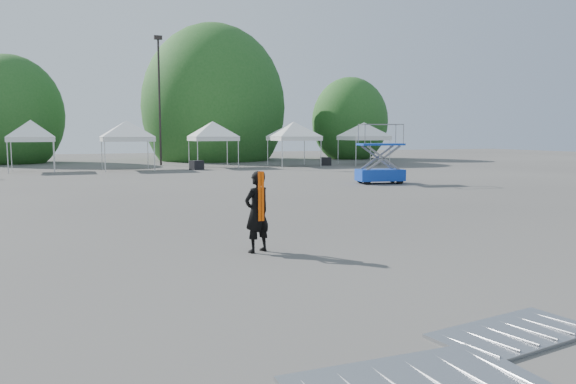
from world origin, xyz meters
name	(u,v)px	position (x,y,z in m)	size (l,w,h in m)	color
ground	(255,244)	(0.00, 0.00, 0.00)	(120.00, 120.00, 0.00)	#474442
light_pole_east	(159,93)	(3.00, 32.00, 5.52)	(0.60, 0.25, 9.80)	black
tree_mid_w	(9,115)	(-8.00, 40.00, 3.93)	(4.16, 4.16, 6.33)	#382314
tree_mid_e	(214,107)	(9.00, 39.00, 4.84)	(5.12, 5.12, 7.79)	#382314
tree_far_e	(350,121)	(22.00, 37.00, 3.63)	(3.84, 3.84, 5.84)	#382314
tent_d	(31,124)	(-5.83, 27.96, 3.06)	(3.99, 3.99, 3.88)	silver
tent_e	(127,124)	(0.06, 27.39, 3.06)	(4.69, 4.69, 3.88)	silver
tent_f	(213,125)	(6.15, 28.11, 3.06)	(4.43, 4.43, 3.88)	silver
tent_g	(294,125)	(12.15, 27.32, 3.06)	(4.62, 4.62, 3.88)	silver
tent_h	(364,126)	(18.24, 27.53, 3.06)	(4.53, 4.53, 3.88)	silver
man	(257,212)	(-0.21, -0.80, 0.85)	(0.73, 0.62, 1.70)	black
scissor_lift	(380,154)	(10.56, 12.21, 1.47)	(2.41, 1.48, 2.92)	#0D32AD
barrier_left	(413,383)	(-0.79, -7.31, 0.04)	(2.47, 1.23, 0.08)	#919498
barrier_mid	(514,333)	(1.18, -6.58, 0.03)	(2.21, 1.35, 0.07)	#919498
crate_mid	(197,165)	(4.44, 25.93, 0.32)	(0.81, 0.63, 0.63)	black
crate_east	(326,161)	(14.88, 27.44, 0.31)	(0.80, 0.62, 0.62)	black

